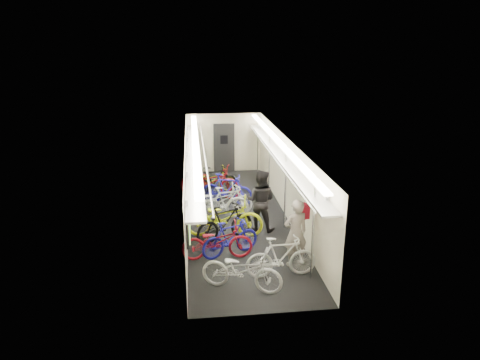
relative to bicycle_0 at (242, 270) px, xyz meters
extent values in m
plane|color=black|center=(0.34, 4.07, -0.47)|extent=(10.00, 10.00, 0.00)
plane|color=white|center=(0.34, 4.07, 1.93)|extent=(10.00, 10.00, 0.00)
plane|color=beige|center=(-1.16, 4.07, 0.73)|extent=(0.00, 10.00, 10.00)
plane|color=beige|center=(1.84, 4.07, 0.73)|extent=(0.00, 10.00, 10.00)
plane|color=beige|center=(0.34, 9.07, 0.73)|extent=(3.00, 0.00, 3.00)
plane|color=beige|center=(0.34, -0.93, 0.73)|extent=(3.00, 0.00, 3.00)
cube|color=black|center=(-1.12, 0.87, 0.78)|extent=(0.06, 1.10, 0.80)
cube|color=#72BE53|center=(-1.08, 0.87, 0.78)|extent=(0.02, 0.96, 0.66)
cube|color=black|center=(-1.12, 3.07, 0.78)|extent=(0.06, 1.10, 0.80)
cube|color=#72BE53|center=(-1.08, 3.07, 0.78)|extent=(0.02, 0.96, 0.66)
cube|color=black|center=(-1.12, 5.27, 0.78)|extent=(0.06, 1.10, 0.80)
cube|color=#72BE53|center=(-1.08, 5.27, 0.78)|extent=(0.02, 0.96, 0.66)
cube|color=black|center=(-1.12, 7.47, 0.78)|extent=(0.06, 1.10, 0.80)
cube|color=#72BE53|center=(-1.08, 7.47, 0.78)|extent=(0.02, 0.96, 0.66)
cube|color=yellow|center=(-1.11, 1.97, 0.83)|extent=(0.02, 0.22, 0.30)
cube|color=yellow|center=(-1.11, 4.17, 0.83)|extent=(0.02, 0.22, 0.30)
cube|color=yellow|center=(-1.11, 6.37, 0.83)|extent=(0.02, 0.22, 0.30)
cube|color=black|center=(0.34, 9.01, 0.53)|extent=(0.85, 0.08, 2.00)
cube|color=#999BA0|center=(-0.94, 4.07, 1.45)|extent=(0.40, 9.70, 0.05)
cube|color=#999BA0|center=(1.62, 4.07, 1.45)|extent=(0.40, 9.70, 0.05)
cylinder|color=silver|center=(-0.61, 4.07, 1.55)|extent=(0.04, 9.70, 0.04)
cylinder|color=silver|center=(1.29, 4.07, 1.55)|extent=(0.04, 9.70, 0.04)
cube|color=white|center=(-0.86, 4.07, 1.87)|extent=(0.18, 9.60, 0.04)
cube|color=white|center=(1.54, 4.07, 1.87)|extent=(0.18, 9.60, 0.04)
cylinder|color=silver|center=(1.59, 0.27, 0.73)|extent=(0.05, 0.05, 2.38)
cylinder|color=silver|center=(1.59, 3.07, 0.73)|extent=(0.05, 0.05, 2.38)
cylinder|color=silver|center=(1.59, 5.57, 0.73)|extent=(0.05, 0.05, 2.38)
cylinder|color=silver|center=(1.59, 8.07, 0.73)|extent=(0.05, 0.05, 2.38)
imported|color=#BDBDC2|center=(0.00, 0.00, 0.00)|extent=(1.88, 1.26, 0.93)
imported|color=#1E1CAA|center=(-0.10, 1.59, 0.00)|extent=(1.60, 1.02, 0.93)
imported|color=maroon|center=(-0.43, 1.45, -0.01)|extent=(1.75, 0.63, 0.91)
imported|color=black|center=(-0.16, 2.47, 0.04)|extent=(1.73, 1.14, 1.01)
imported|color=#D8E715|center=(-0.16, 2.71, 0.09)|extent=(2.20, 1.04, 1.11)
imported|color=silver|center=(0.04, 4.06, 0.03)|extent=(1.72, 0.86, 1.00)
imported|color=silver|center=(-0.32, 3.99, 0.06)|extent=(2.02, 0.74, 1.05)
imported|color=#201CAB|center=(0.13, 5.16, 0.05)|extent=(1.79, 1.05, 1.04)
imported|color=maroon|center=(-0.39, 5.90, 0.10)|extent=(2.28, 1.40, 1.13)
imported|color=black|center=(-0.22, 6.15, 0.05)|extent=(1.79, 1.09, 1.04)
imported|color=#B6C512|center=(-0.32, 6.38, 0.00)|extent=(1.85, 0.89, 0.93)
imported|color=white|center=(0.94, 0.44, 0.02)|extent=(1.63, 0.52, 0.97)
imported|color=gray|center=(1.38, 0.93, 0.36)|extent=(0.68, 0.53, 1.65)
imported|color=black|center=(0.89, 3.05, 0.41)|extent=(1.05, 0.95, 1.75)
cube|color=#B31127|center=(1.61, 1.14, 0.81)|extent=(0.29, 0.20, 0.38)
camera|label=1|loc=(-0.96, -8.00, 4.55)|focal=32.00mm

